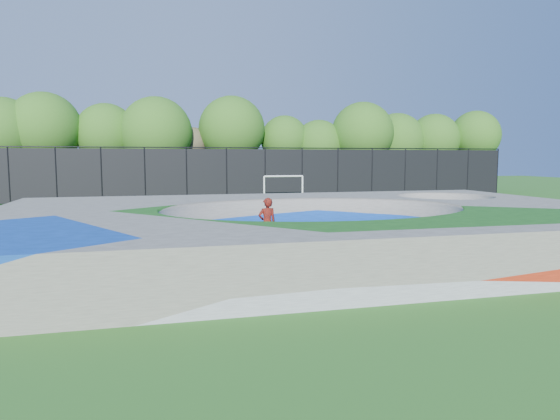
{
  "coord_description": "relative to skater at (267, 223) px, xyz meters",
  "views": [
    {
      "loc": [
        -5.64,
        -16.76,
        3.25
      ],
      "look_at": [
        -0.49,
        3.0,
        1.1
      ],
      "focal_mm": 32.0,
      "sensor_mm": 36.0,
      "label": 1
    }
  ],
  "objects": [
    {
      "name": "ground",
      "position": [
        1.63,
        -0.44,
        -0.91
      ],
      "size": [
        120.0,
        120.0,
        0.0
      ],
      "primitive_type": "plane",
      "color": "#26611B",
      "rests_on": "ground"
    },
    {
      "name": "skate_deck",
      "position": [
        1.63,
        -0.44,
        -0.16
      ],
      "size": [
        22.0,
        14.0,
        1.5
      ],
      "primitive_type": "cube",
      "color": "gray",
      "rests_on": "ground"
    },
    {
      "name": "skater",
      "position": [
        0.0,
        0.0,
        0.0
      ],
      "size": [
        0.72,
        0.52,
        1.83
      ],
      "primitive_type": "imported",
      "rotation": [
        0.0,
        0.0,
        3.27
      ],
      "color": "#B4200E",
      "rests_on": "ground"
    },
    {
      "name": "skateboard",
      "position": [
        0.0,
        0.0,
        -0.89
      ],
      "size": [
        0.81,
        0.44,
        0.05
      ],
      "primitive_type": "cube",
      "rotation": [
        0.0,
        0.0,
        0.3
      ],
      "color": "black",
      "rests_on": "ground"
    },
    {
      "name": "soccer_goal",
      "position": [
        5.34,
        17.65,
        0.45
      ],
      "size": [
        2.99,
        0.12,
        1.97
      ],
      "color": "white",
      "rests_on": "ground"
    },
    {
      "name": "fence",
      "position": [
        1.63,
        20.56,
        1.18
      ],
      "size": [
        48.09,
        0.09,
        4.04
      ],
      "color": "black",
      "rests_on": "ground"
    },
    {
      "name": "treeline",
      "position": [
        0.14,
        25.42,
        4.23
      ],
      "size": [
        54.21,
        6.93,
        8.54
      ],
      "color": "#413320",
      "rests_on": "ground"
    }
  ]
}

